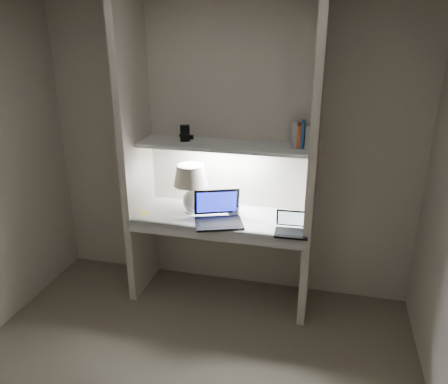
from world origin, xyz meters
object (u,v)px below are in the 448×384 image
(laptop_netbook, at_px, (292,228))
(book_row, at_px, (305,135))
(laptop_main, at_px, (218,215))
(speaker, at_px, (234,206))
(table_lamp, at_px, (191,181))

(laptop_netbook, distance_m, book_row, 0.73)
(laptop_main, xyz_separation_m, book_row, (0.64, 0.27, 0.64))
(laptop_netbook, height_order, book_row, book_row)
(laptop_netbook, relative_size, book_row, 1.25)
(speaker, bearing_deg, table_lamp, -172.34)
(laptop_netbook, xyz_separation_m, book_row, (0.04, 0.33, 0.65))
(laptop_main, xyz_separation_m, laptop_netbook, (0.60, -0.06, -0.02))
(table_lamp, bearing_deg, laptop_netbook, -12.58)
(speaker, bearing_deg, laptop_main, -116.21)
(laptop_main, distance_m, book_row, 0.94)
(table_lamp, height_order, speaker, table_lamp)
(laptop_main, height_order, laptop_netbook, laptop_main)
(table_lamp, distance_m, book_row, 1.00)
(table_lamp, xyz_separation_m, book_row, (0.91, 0.13, 0.41))
(book_row, bearing_deg, table_lamp, -171.56)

